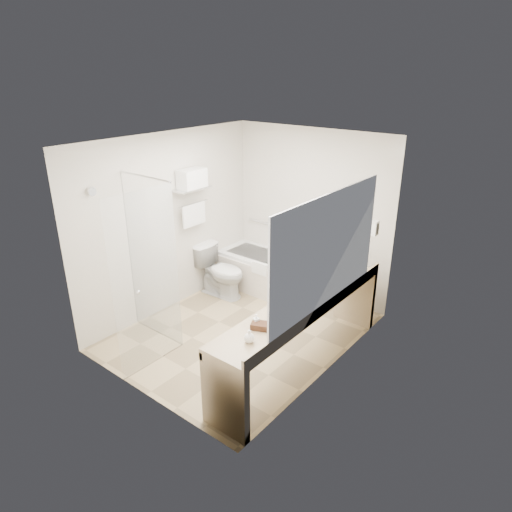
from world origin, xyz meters
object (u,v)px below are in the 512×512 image
Objects in this scene: vanity_counter at (302,319)px; amenity_basket at (261,326)px; toilet at (221,271)px; bathtub at (268,273)px; water_bottle_left at (346,258)px.

vanity_counter reaches higher than amenity_basket.
vanity_counter is 2.14m from toilet.
toilet is at bearing -126.85° from bathtub.
bathtub is at bearing 137.65° from vanity_counter.
water_bottle_left is at bearing 96.42° from vanity_counter.
water_bottle_left reaches higher than toilet.
water_bottle_left is at bearing -5.75° from bathtub.
amenity_basket is at bearing -130.54° from toilet.
vanity_counter is 0.75m from amenity_basket.
bathtub is 2.64m from amenity_basket.
toilet reaches higher than bathtub.
vanity_counter is 14.54× the size of amenity_basket.
vanity_counter is at bearing -83.58° from water_bottle_left.
vanity_counter is 13.76× the size of water_bottle_left.
amenity_basket is at bearing -93.30° from vanity_counter.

